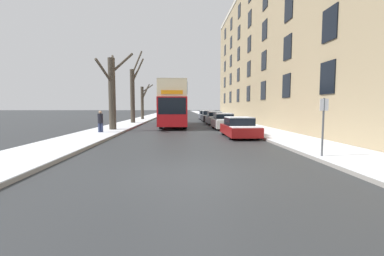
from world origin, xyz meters
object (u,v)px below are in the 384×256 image
at_px(parked_car_2, 215,118).
at_px(street_sign_post, 323,124).
at_px(pedestrian_left_sidewalk, 100,121).
at_px(parked_car_4, 205,115).
at_px(parked_car_0, 239,128).
at_px(parked_car_3, 209,117).
at_px(parked_car_1, 223,122).
at_px(bare_tree_left_2, 143,102).
at_px(bare_tree_left_0, 112,91).
at_px(double_decker_bus, 174,102).
at_px(bare_tree_left_1, 133,93).

height_order(parked_car_2, street_sign_post, street_sign_post).
bearing_deg(pedestrian_left_sidewalk, parked_car_4, 45.84).
relative_size(parked_car_0, parked_car_2, 0.99).
height_order(parked_car_4, pedestrian_left_sidewalk, pedestrian_left_sidewalk).
xyz_separation_m(pedestrian_left_sidewalk, street_sign_post, (11.08, -9.63, 0.39)).
bearing_deg(parked_car_4, parked_car_3, -90.00).
relative_size(parked_car_2, parked_car_3, 1.07).
bearing_deg(parked_car_1, bare_tree_left_2, 120.24).
bearing_deg(bare_tree_left_2, parked_car_2, -47.38).
relative_size(bare_tree_left_0, bare_tree_left_2, 1.20).
relative_size(bare_tree_left_0, double_decker_bus, 0.56).
xyz_separation_m(bare_tree_left_0, parked_car_3, (9.40, 13.59, -2.59)).
xyz_separation_m(bare_tree_left_1, double_decker_bus, (4.84, -3.66, -1.20)).
xyz_separation_m(double_decker_bus, parked_car_2, (4.56, 2.07, -1.77)).
xyz_separation_m(bare_tree_left_0, parked_car_4, (9.40, 19.57, -2.62)).
distance_m(bare_tree_left_2, parked_car_3, 10.75).
xyz_separation_m(bare_tree_left_0, double_decker_bus, (4.85, 5.61, -0.82)).
height_order(bare_tree_left_0, bare_tree_left_1, bare_tree_left_1).
bearing_deg(bare_tree_left_1, street_sign_post, -63.13).
bearing_deg(bare_tree_left_2, parked_car_1, -59.76).
relative_size(parked_car_3, pedestrian_left_sidewalk, 2.36).
height_order(bare_tree_left_2, street_sign_post, bare_tree_left_2).
distance_m(double_decker_bus, street_sign_post, 18.64).
distance_m(double_decker_bus, parked_car_3, 9.35).
bearing_deg(pedestrian_left_sidewalk, parked_car_1, 2.43).
height_order(double_decker_bus, parked_car_4, double_decker_bus).
xyz_separation_m(bare_tree_left_0, bare_tree_left_1, (0.01, 9.28, 0.38)).
xyz_separation_m(parked_car_2, parked_car_3, (-0.00, 5.90, 0.00)).
bearing_deg(bare_tree_left_1, parked_car_2, -9.61).
bearing_deg(pedestrian_left_sidewalk, parked_car_0, -32.98).
bearing_deg(bare_tree_left_0, bare_tree_left_1, 89.94).
relative_size(bare_tree_left_1, double_decker_bus, 0.74).
xyz_separation_m(bare_tree_left_0, pedestrian_left_sidewalk, (-0.28, -2.38, -2.34)).
height_order(double_decker_bus, street_sign_post, double_decker_bus).
bearing_deg(parked_car_3, double_decker_bus, -119.75).
bearing_deg(bare_tree_left_2, double_decker_bus, -68.15).
relative_size(parked_car_0, pedestrian_left_sidewalk, 2.50).
xyz_separation_m(parked_car_3, parked_car_4, (0.00, 5.98, -0.03)).
relative_size(pedestrian_left_sidewalk, street_sign_post, 0.74).
xyz_separation_m(bare_tree_left_2, parked_car_0, (9.55, -22.62, -2.17)).
relative_size(parked_car_3, parked_car_4, 0.95).
bearing_deg(parked_car_0, double_decker_bus, 114.14).
distance_m(parked_car_3, parked_car_4, 5.98).
bearing_deg(bare_tree_left_0, parked_car_3, 55.31).
xyz_separation_m(bare_tree_left_1, parked_car_3, (9.39, 4.31, -2.97)).
height_order(bare_tree_left_0, bare_tree_left_2, bare_tree_left_0).
height_order(bare_tree_left_0, street_sign_post, bare_tree_left_0).
xyz_separation_m(bare_tree_left_0, parked_car_0, (9.40, -4.55, -2.66)).
relative_size(bare_tree_left_2, parked_car_4, 1.27).
bearing_deg(parked_car_4, bare_tree_left_0, -115.67).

